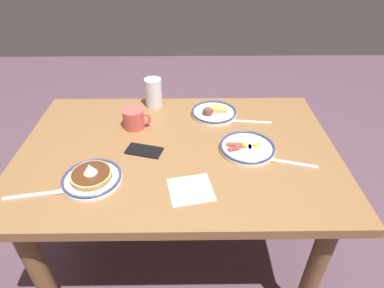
{
  "coord_description": "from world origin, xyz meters",
  "views": [
    {
      "loc": [
        -0.05,
        1.06,
        1.52
      ],
      "look_at": [
        -0.06,
        0.02,
        0.77
      ],
      "focal_mm": 30.01,
      "sensor_mm": 36.0,
      "label": 1
    }
  ],
  "objects_px": {
    "cell_phone": "(144,151)",
    "paper_napkin": "(191,190)",
    "drinking_glass": "(154,94)",
    "butter_knife": "(246,122)",
    "plate_near_main": "(213,112)",
    "plate_center_pancakes": "(247,148)",
    "fork_near": "(292,163)",
    "plate_far_companion": "(92,177)",
    "fork_far": "(34,195)",
    "coffee_mug": "(134,118)"
  },
  "relations": [
    {
      "from": "plate_far_companion",
      "to": "fork_near",
      "type": "bearing_deg",
      "value": -173.11
    },
    {
      "from": "butter_knife",
      "to": "plate_near_main",
      "type": "bearing_deg",
      "value": -24.19
    },
    {
      "from": "fork_near",
      "to": "butter_knife",
      "type": "xyz_separation_m",
      "value": [
        0.13,
        -0.3,
        -0.0
      ]
    },
    {
      "from": "plate_center_pancakes",
      "to": "drinking_glass",
      "type": "xyz_separation_m",
      "value": [
        0.41,
        -0.38,
        0.05
      ]
    },
    {
      "from": "plate_near_main",
      "to": "drinking_glass",
      "type": "xyz_separation_m",
      "value": [
        0.29,
        -0.1,
        0.05
      ]
    },
    {
      "from": "drinking_glass",
      "to": "fork_far",
      "type": "height_order",
      "value": "drinking_glass"
    },
    {
      "from": "plate_center_pancakes",
      "to": "butter_knife",
      "type": "bearing_deg",
      "value": -97.49
    },
    {
      "from": "plate_near_main",
      "to": "drinking_glass",
      "type": "distance_m",
      "value": 0.31
    },
    {
      "from": "drinking_glass",
      "to": "butter_knife",
      "type": "distance_m",
      "value": 0.47
    },
    {
      "from": "plate_center_pancakes",
      "to": "coffee_mug",
      "type": "height_order",
      "value": "coffee_mug"
    },
    {
      "from": "drinking_glass",
      "to": "coffee_mug",
      "type": "bearing_deg",
      "value": 70.01
    },
    {
      "from": "coffee_mug",
      "to": "paper_napkin",
      "type": "height_order",
      "value": "coffee_mug"
    },
    {
      "from": "plate_far_companion",
      "to": "fork_far",
      "type": "distance_m",
      "value": 0.2
    },
    {
      "from": "plate_center_pancakes",
      "to": "paper_napkin",
      "type": "xyz_separation_m",
      "value": [
        0.23,
        0.23,
        -0.01
      ]
    },
    {
      "from": "plate_center_pancakes",
      "to": "paper_napkin",
      "type": "relative_size",
      "value": 1.5
    },
    {
      "from": "coffee_mug",
      "to": "plate_near_main",
      "type": "bearing_deg",
      "value": -164.58
    },
    {
      "from": "plate_center_pancakes",
      "to": "cell_phone",
      "type": "height_order",
      "value": "plate_center_pancakes"
    },
    {
      "from": "plate_center_pancakes",
      "to": "plate_far_companion",
      "type": "bearing_deg",
      "value": 17.03
    },
    {
      "from": "drinking_glass",
      "to": "paper_napkin",
      "type": "height_order",
      "value": "drinking_glass"
    },
    {
      "from": "coffee_mug",
      "to": "cell_phone",
      "type": "height_order",
      "value": "coffee_mug"
    },
    {
      "from": "cell_phone",
      "to": "paper_napkin",
      "type": "bearing_deg",
      "value": 145.31
    },
    {
      "from": "paper_napkin",
      "to": "butter_knife",
      "type": "relative_size",
      "value": 0.65
    },
    {
      "from": "drinking_glass",
      "to": "paper_napkin",
      "type": "distance_m",
      "value": 0.64
    },
    {
      "from": "butter_knife",
      "to": "cell_phone",
      "type": "bearing_deg",
      "value": 25.97
    },
    {
      "from": "plate_far_companion",
      "to": "fork_near",
      "type": "distance_m",
      "value": 0.75
    },
    {
      "from": "drinking_glass",
      "to": "butter_knife",
      "type": "relative_size",
      "value": 0.62
    },
    {
      "from": "cell_phone",
      "to": "fork_near",
      "type": "height_order",
      "value": "cell_phone"
    },
    {
      "from": "plate_near_main",
      "to": "fork_far",
      "type": "bearing_deg",
      "value": 39.28
    },
    {
      "from": "butter_knife",
      "to": "drinking_glass",
      "type": "bearing_deg",
      "value": -20.49
    },
    {
      "from": "paper_napkin",
      "to": "plate_far_companion",
      "type": "bearing_deg",
      "value": -7.99
    },
    {
      "from": "butter_knife",
      "to": "plate_center_pancakes",
      "type": "bearing_deg",
      "value": 82.51
    },
    {
      "from": "coffee_mug",
      "to": "fork_near",
      "type": "bearing_deg",
      "value": 157.06
    },
    {
      "from": "plate_center_pancakes",
      "to": "fork_near",
      "type": "distance_m",
      "value": 0.18
    },
    {
      "from": "drinking_glass",
      "to": "cell_phone",
      "type": "height_order",
      "value": "drinking_glass"
    },
    {
      "from": "paper_napkin",
      "to": "cell_phone",
      "type": "bearing_deg",
      "value": -50.43
    },
    {
      "from": "fork_near",
      "to": "fork_far",
      "type": "xyz_separation_m",
      "value": [
        0.93,
        0.16,
        -0.0
      ]
    },
    {
      "from": "plate_center_pancakes",
      "to": "fork_near",
      "type": "height_order",
      "value": "plate_center_pancakes"
    },
    {
      "from": "coffee_mug",
      "to": "drinking_glass",
      "type": "bearing_deg",
      "value": -109.99
    },
    {
      "from": "paper_napkin",
      "to": "fork_near",
      "type": "xyz_separation_m",
      "value": [
        -0.39,
        -0.14,
        0.0
      ]
    },
    {
      "from": "plate_near_main",
      "to": "paper_napkin",
      "type": "relative_size",
      "value": 1.43
    },
    {
      "from": "drinking_glass",
      "to": "fork_near",
      "type": "xyz_separation_m",
      "value": [
        -0.57,
        0.47,
        -0.06
      ]
    },
    {
      "from": "coffee_mug",
      "to": "paper_napkin",
      "type": "distance_m",
      "value": 0.48
    },
    {
      "from": "plate_near_main",
      "to": "plate_center_pancakes",
      "type": "xyz_separation_m",
      "value": [
        -0.12,
        0.28,
        -0.0
      ]
    },
    {
      "from": "plate_far_companion",
      "to": "cell_phone",
      "type": "bearing_deg",
      "value": -133.45
    },
    {
      "from": "plate_near_main",
      "to": "cell_phone",
      "type": "distance_m",
      "value": 0.41
    },
    {
      "from": "cell_phone",
      "to": "paper_napkin",
      "type": "relative_size",
      "value": 0.96
    },
    {
      "from": "plate_center_pancakes",
      "to": "fork_near",
      "type": "xyz_separation_m",
      "value": [
        -0.16,
        0.09,
        -0.01
      ]
    },
    {
      "from": "coffee_mug",
      "to": "butter_knife",
      "type": "bearing_deg",
      "value": -176.26
    },
    {
      "from": "paper_napkin",
      "to": "drinking_glass",
      "type": "bearing_deg",
      "value": -73.8
    },
    {
      "from": "cell_phone",
      "to": "paper_napkin",
      "type": "height_order",
      "value": "cell_phone"
    }
  ]
}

